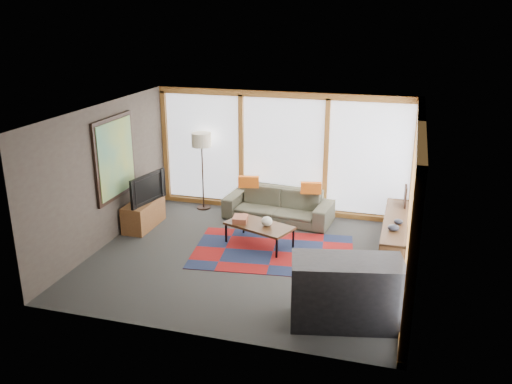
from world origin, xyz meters
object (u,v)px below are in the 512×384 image
(bookshelf, at_px, (394,235))
(television, at_px, (144,188))
(floor_lamp, at_px, (203,171))
(coffee_table, at_px, (259,235))
(bar_counter, at_px, (346,292))
(tv_console, at_px, (144,214))
(sofa, at_px, (278,205))

(bookshelf, height_order, television, television)
(floor_lamp, relative_size, bookshelf, 0.73)
(coffee_table, xyz_separation_m, bar_counter, (1.87, -2.20, 0.27))
(bookshelf, height_order, tv_console, bookshelf)
(floor_lamp, bearing_deg, bookshelf, -14.39)
(television, bearing_deg, tv_console, 102.21)
(sofa, relative_size, bookshelf, 0.95)
(bookshelf, distance_m, television, 4.88)
(bookshelf, relative_size, television, 2.29)
(bookshelf, bearing_deg, television, -176.74)
(sofa, distance_m, tv_console, 2.75)
(coffee_table, xyz_separation_m, television, (-2.43, 0.23, 0.63))
(floor_lamp, height_order, television, floor_lamp)
(coffee_table, bearing_deg, bookshelf, 11.79)
(tv_console, relative_size, bar_counter, 0.71)
(television, bearing_deg, coffee_table, -83.03)
(television, height_order, bar_counter, television)
(television, relative_size, bar_counter, 0.67)
(bookshelf, bearing_deg, floor_lamp, 165.61)
(coffee_table, relative_size, bar_counter, 0.81)
(floor_lamp, distance_m, bar_counter, 5.21)
(coffee_table, relative_size, television, 1.21)
(floor_lamp, xyz_separation_m, bar_counter, (3.59, -3.76, -0.37))
(sofa, distance_m, floor_lamp, 1.84)
(floor_lamp, xyz_separation_m, coffee_table, (1.72, -1.57, -0.64))
(sofa, relative_size, bar_counter, 1.46)
(sofa, bearing_deg, television, -149.97)
(bar_counter, bearing_deg, floor_lamp, 121.43)
(floor_lamp, distance_m, bookshelf, 4.31)
(sofa, bearing_deg, bookshelf, -13.64)
(bar_counter, bearing_deg, bookshelf, 66.32)
(sofa, bearing_deg, floor_lamp, 178.42)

